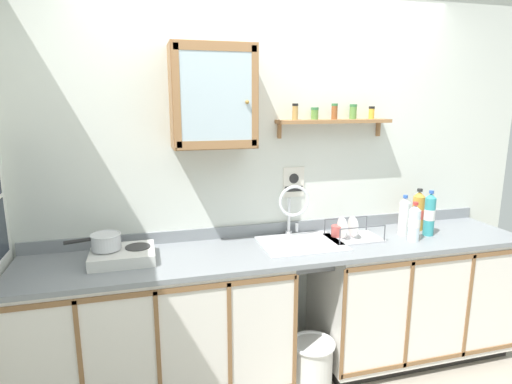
# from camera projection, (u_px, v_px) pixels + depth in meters

# --- Properties ---
(back_wall) EXTENTS (3.92, 0.07, 2.64)m
(back_wall) POSITION_uv_depth(u_px,v_px,m) (274.00, 175.00, 2.91)
(back_wall) COLOR silver
(back_wall) RESTS_ON ground
(lower_cabinet_run) EXTENTS (1.61, 0.60, 0.88)m
(lower_cabinet_run) POSITION_uv_depth(u_px,v_px,m) (157.00, 331.00, 2.58)
(lower_cabinet_run) COLOR black
(lower_cabinet_run) RESTS_ON ground
(lower_cabinet_run_right) EXTENTS (1.40, 0.60, 0.88)m
(lower_cabinet_run_right) POSITION_uv_depth(u_px,v_px,m) (411.00, 296.00, 3.04)
(lower_cabinet_run_right) COLOR black
(lower_cabinet_run_right) RESTS_ON ground
(countertop) EXTENTS (3.28, 0.62, 0.03)m
(countertop) POSITION_uv_depth(u_px,v_px,m) (288.00, 249.00, 2.70)
(countertop) COLOR gray
(countertop) RESTS_ON lower_cabinet_run
(backsplash) EXTENTS (3.28, 0.02, 0.08)m
(backsplash) POSITION_uv_depth(u_px,v_px,m) (275.00, 228.00, 2.96)
(backsplash) COLOR gray
(backsplash) RESTS_ON countertop
(sink) EXTENTS (0.53, 0.45, 0.50)m
(sink) POSITION_uv_depth(u_px,v_px,m) (300.00, 244.00, 2.77)
(sink) COLOR silver
(sink) RESTS_ON countertop
(hot_plate_stove) EXTENTS (0.36, 0.30, 0.07)m
(hot_plate_stove) POSITION_uv_depth(u_px,v_px,m) (123.00, 255.00, 2.46)
(hot_plate_stove) COLOR silver
(hot_plate_stove) RESTS_ON countertop
(saucepan) EXTENTS (0.31, 0.17, 0.09)m
(saucepan) POSITION_uv_depth(u_px,v_px,m) (105.00, 241.00, 2.44)
(saucepan) COLOR silver
(saucepan) RESTS_ON hot_plate_stove
(bottle_opaque_white_0) EXTENTS (0.07, 0.07, 0.28)m
(bottle_opaque_white_0) POSITION_uv_depth(u_px,v_px,m) (404.00, 216.00, 2.92)
(bottle_opaque_white_0) COLOR white
(bottle_opaque_white_0) RESTS_ON countertop
(bottle_detergent_teal_1) EXTENTS (0.07, 0.07, 0.32)m
(bottle_detergent_teal_1) POSITION_uv_depth(u_px,v_px,m) (430.00, 214.00, 2.91)
(bottle_detergent_teal_1) COLOR teal
(bottle_detergent_teal_1) RESTS_ON countertop
(bottle_water_clear_2) EXTENTS (0.08, 0.08, 0.27)m
(bottle_water_clear_2) POSITION_uv_depth(u_px,v_px,m) (414.00, 223.00, 2.80)
(bottle_water_clear_2) COLOR silver
(bottle_water_clear_2) RESTS_ON countertop
(bottle_juice_amber_3) EXTENTS (0.09, 0.09, 0.30)m
(bottle_juice_amber_3) POSITION_uv_depth(u_px,v_px,m) (418.00, 211.00, 3.03)
(bottle_juice_amber_3) COLOR gold
(bottle_juice_amber_3) RESTS_ON countertop
(dish_rack) EXTENTS (0.35, 0.25, 0.16)m
(dish_rack) POSITION_uv_depth(u_px,v_px,m) (352.00, 235.00, 2.85)
(dish_rack) COLOR #B2B2B7
(dish_rack) RESTS_ON countertop
(mug) EXTENTS (0.10, 0.10, 0.09)m
(mug) POSITION_uv_depth(u_px,v_px,m) (337.00, 232.00, 2.87)
(mug) COLOR #B24C47
(mug) RESTS_ON countertop
(wall_cabinet) EXTENTS (0.50, 0.30, 0.61)m
(wall_cabinet) POSITION_uv_depth(u_px,v_px,m) (213.00, 97.00, 2.53)
(wall_cabinet) COLOR #996B42
(spice_shelf) EXTENTS (0.80, 0.14, 0.23)m
(spice_shelf) POSITION_uv_depth(u_px,v_px,m) (334.00, 119.00, 2.85)
(spice_shelf) COLOR #996B42
(warning_sign) EXTENTS (0.15, 0.01, 0.21)m
(warning_sign) POSITION_uv_depth(u_px,v_px,m) (294.00, 182.00, 2.93)
(warning_sign) COLOR silver
(trash_bin) EXTENTS (0.29, 0.29, 0.34)m
(trash_bin) POSITION_uv_depth(u_px,v_px,m) (312.00, 365.00, 2.69)
(trash_bin) COLOR silver
(trash_bin) RESTS_ON ground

